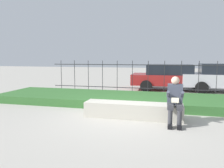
{
  "coord_description": "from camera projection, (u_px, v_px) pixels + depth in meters",
  "views": [
    {
      "loc": [
        1.17,
        -6.05,
        1.72
      ],
      "look_at": [
        -0.51,
        0.63,
        0.88
      ],
      "focal_mm": 35.0,
      "sensor_mm": 36.0,
      "label": 1
    }
  ],
  "objects": [
    {
      "name": "ground_plane",
      "position": [
        124.0,
        117.0,
        6.32
      ],
      "size": [
        60.0,
        60.0,
        0.0
      ],
      "primitive_type": "plane",
      "color": "#A8A399"
    },
    {
      "name": "stone_bench",
      "position": [
        133.0,
        111.0,
        6.23
      ],
      "size": [
        2.76,
        0.59,
        0.43
      ],
      "color": "#B7B2A3",
      "rests_on": "ground_plane"
    },
    {
      "name": "iron_fence",
      "position": [
        140.0,
        77.0,
        9.94
      ],
      "size": [
        8.58,
        0.03,
        1.57
      ],
      "color": "#232326",
      "rests_on": "ground_plane"
    },
    {
      "name": "person_seated_reader",
      "position": [
        175.0,
        99.0,
        5.58
      ],
      "size": [
        0.42,
        0.73,
        1.23
      ],
      "color": "black",
      "rests_on": "ground_plane"
    },
    {
      "name": "car_parked_center",
      "position": [
        171.0,
        77.0,
        11.41
      ],
      "size": [
        4.22,
        1.94,
        1.35
      ],
      "rotation": [
        0.0,
        0.0,
        0.02
      ],
      "color": "maroon",
      "rests_on": "ground_plane"
    },
    {
      "name": "grass_berm",
      "position": [
        134.0,
        100.0,
        8.17
      ],
      "size": [
        10.58,
        2.49,
        0.28
      ],
      "color": "#33662D",
      "rests_on": "ground_plane"
    }
  ]
}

